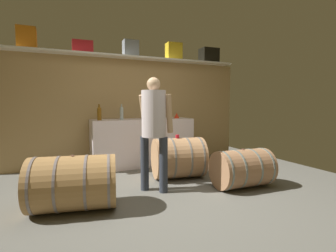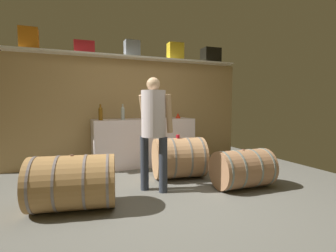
% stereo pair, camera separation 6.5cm
% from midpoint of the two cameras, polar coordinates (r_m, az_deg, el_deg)
% --- Properties ---
extents(ground_plane, '(6.08, 7.75, 0.02)m').
position_cam_midpoint_polar(ground_plane, '(3.83, -0.90, -13.52)').
color(ground_plane, '#626159').
extents(back_wall_panel, '(4.88, 0.10, 2.10)m').
position_cam_midpoint_polar(back_wall_panel, '(5.26, -7.72, 3.24)').
color(back_wall_panel, tan).
rests_on(back_wall_panel, ground).
extents(high_shelf_board, '(4.49, 0.40, 0.03)m').
position_cam_midpoint_polar(high_shelf_board, '(5.19, -7.43, 15.02)').
color(high_shelf_board, silver).
rests_on(high_shelf_board, back_wall_panel).
extents(toolcase_orange, '(0.30, 0.24, 0.36)m').
position_cam_midpoint_polar(toolcase_orange, '(5.08, -28.62, 16.93)').
color(toolcase_orange, orange).
rests_on(toolcase_orange, high_shelf_board).
extents(toolcase_red, '(0.37, 0.25, 0.22)m').
position_cam_midpoint_polar(toolcase_red, '(5.06, -18.07, 16.52)').
color(toolcase_red, red).
rests_on(toolcase_red, high_shelf_board).
extents(toolcase_grey, '(0.29, 0.22, 0.31)m').
position_cam_midpoint_polar(toolcase_grey, '(5.22, -7.78, 16.91)').
color(toolcase_grey, gray).
rests_on(toolcase_grey, high_shelf_board).
extents(toolcase_yellow, '(0.33, 0.25, 0.35)m').
position_cam_midpoint_polar(toolcase_yellow, '(5.52, 2.01, 16.46)').
color(toolcase_yellow, yellow).
rests_on(toolcase_yellow, high_shelf_board).
extents(toolcase_black, '(0.40, 0.31, 0.31)m').
position_cam_midpoint_polar(toolcase_black, '(5.92, 9.96, 15.43)').
color(toolcase_black, black).
rests_on(toolcase_black, high_shelf_board).
extents(work_cabinet, '(1.96, 0.59, 0.91)m').
position_cam_midpoint_polar(work_cabinet, '(5.01, -5.08, -3.62)').
color(work_cabinet, white).
rests_on(work_cabinet, ground).
extents(wine_bottle_clear, '(0.07, 0.07, 0.29)m').
position_cam_midpoint_polar(wine_bottle_clear, '(4.76, -9.80, 2.96)').
color(wine_bottle_clear, '#AFBEBC').
rests_on(wine_bottle_clear, work_cabinet).
extents(wine_bottle_amber, '(0.07, 0.07, 0.29)m').
position_cam_midpoint_polar(wine_bottle_amber, '(4.67, -14.64, 2.84)').
color(wine_bottle_amber, brown).
rests_on(wine_bottle_amber, work_cabinet).
extents(wine_glass, '(0.08, 0.08, 0.14)m').
position_cam_midpoint_polar(wine_glass, '(5.14, -1.17, 2.75)').
color(wine_glass, white).
rests_on(wine_glass, work_cabinet).
extents(red_funnel, '(0.11, 0.11, 0.11)m').
position_cam_midpoint_polar(red_funnel, '(5.20, 2.64, 2.38)').
color(red_funnel, red).
rests_on(red_funnel, work_cabinet).
extents(wine_barrel_near, '(0.90, 0.77, 0.66)m').
position_cam_midpoint_polar(wine_barrel_near, '(4.15, 2.95, -7.18)').
color(wine_barrel_near, tan).
rests_on(wine_barrel_near, ground).
extents(wine_barrel_far, '(1.04, 0.78, 0.63)m').
position_cam_midpoint_polar(wine_barrel_far, '(3.12, -20.16, -11.91)').
color(wine_barrel_far, '#A37844').
rests_on(wine_barrel_far, ground).
extents(wine_barrel_flank, '(0.83, 0.58, 0.56)m').
position_cam_midpoint_polar(wine_barrel_flank, '(3.84, 17.02, -9.23)').
color(wine_barrel_flank, '#9F714D').
rests_on(wine_barrel_flank, ground).
extents(tasting_cup, '(0.06, 0.06, 0.05)m').
position_cam_midpoint_polar(tasting_cup, '(4.08, 2.68, -2.35)').
color(tasting_cup, red).
rests_on(tasting_cup, wine_barrel_near).
extents(winemaker_pouring, '(0.47, 0.47, 1.56)m').
position_cam_midpoint_polar(winemaker_pouring, '(3.43, -2.72, 0.88)').
color(winemaker_pouring, '#2E343F').
rests_on(winemaker_pouring, ground).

